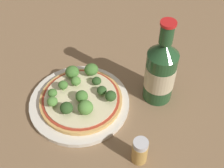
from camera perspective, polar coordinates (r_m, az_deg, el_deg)
The scene contains 17 objects.
ground_plane at distance 0.78m, azimuth -4.36°, elevation -2.59°, with size 3.00×3.00×0.00m, color #846647.
plate at distance 0.76m, azimuth -5.95°, elevation -3.44°, with size 0.24×0.24×0.01m.
pizza at distance 0.75m, azimuth -5.70°, elevation -2.77°, with size 0.20×0.20×0.01m.
broccoli_floret_0 at distance 0.71m, azimuth -8.33°, elevation -4.36°, with size 0.03×0.03×0.03m.
broccoli_floret_1 at distance 0.76m, azimuth -6.63°, elevation 0.53°, with size 0.02×0.02×0.03m.
broccoli_floret_2 at distance 0.73m, azimuth -10.86°, elevation -3.18°, with size 0.02×0.02×0.03m.
broccoli_floret_3 at distance 0.70m, azimuth -4.88°, elevation -4.30°, with size 0.04×0.04×0.04m.
broccoli_floret_4 at distance 0.73m, azimuth -5.56°, elevation -2.26°, with size 0.03×0.03×0.03m.
broccoli_floret_5 at distance 0.76m, azimuth -2.83°, elevation 0.56°, with size 0.02×0.02×0.02m.
broccoli_floret_6 at distance 0.76m, azimuth -8.95°, elevation -0.20°, with size 0.02×0.02×0.03m.
broccoli_floret_7 at distance 0.79m, azimuth -7.30°, elevation 2.22°, with size 0.03×0.03×0.03m.
broccoli_floret_8 at distance 0.74m, azimuth -1.87°, elevation -1.19°, with size 0.02×0.02×0.02m.
broccoli_floret_9 at distance 0.75m, azimuth -10.83°, elevation -1.63°, with size 0.02×0.02×0.02m.
broccoli_floret_10 at distance 0.72m, azimuth -0.24°, elevation -2.21°, with size 0.03×0.03×0.03m.
broccoli_floret_11 at distance 0.78m, azimuth -3.80°, elevation 2.67°, with size 0.04×0.04×0.03m.
beer_bottle at distance 0.73m, azimuth 8.88°, elevation 2.38°, with size 0.07×0.07×0.23m.
pepper_shaker at distance 0.66m, azimuth 5.12°, elevation -12.11°, with size 0.03×0.03×0.07m.
Camera 1 is at (0.47, -0.16, 0.60)m, focal length 50.00 mm.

